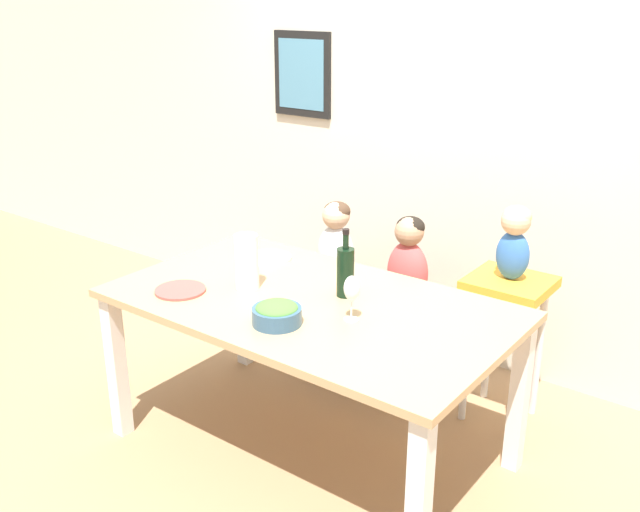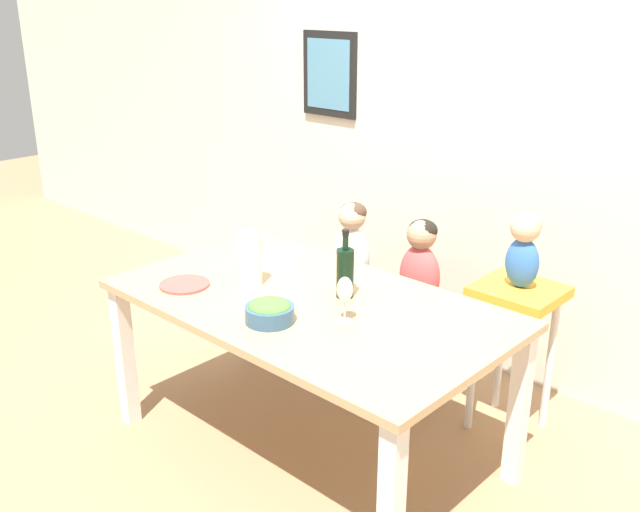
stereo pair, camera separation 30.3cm
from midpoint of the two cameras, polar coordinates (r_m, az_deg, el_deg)
The scene contains 15 objects.
ground_plane at distance 3.42m, azimuth 1.75°, elevation -15.13°, with size 14.00×14.00×0.00m, color #9E7A56.
wall_back at distance 3.90m, azimuth 14.64°, elevation 10.32°, with size 10.00×0.09×2.70m.
dining_table at distance 3.09m, azimuth 1.88°, elevation -5.09°, with size 1.72×0.99×0.75m.
chair_far_left at distance 3.98m, azimuth 4.67°, elevation -3.18°, with size 0.43×0.41×0.47m.
chair_far_center at distance 3.75m, azimuth 10.11°, elevation -5.02°, with size 0.43×0.41×0.47m.
chair_right_highchair at distance 3.44m, azimuth 17.90°, elevation -4.81°, with size 0.37×0.35×0.74m.
person_child_left at distance 3.87m, azimuth 4.81°, elevation 1.08°, with size 0.22×0.16×0.46m.
person_child_center at distance 3.63m, azimuth 10.42°, elevation -0.54°, with size 0.22×0.16×0.46m.
person_baby_right at distance 3.31m, azimuth 18.57°, elevation 0.88°, with size 0.16×0.14×0.35m.
wine_bottle at distance 3.04m, azimuth 4.88°, elevation -1.29°, with size 0.08×0.08×0.30m.
paper_towel_roll at distance 3.16m, azimuth -2.93°, elevation -0.30°, with size 0.11×0.11×0.25m.
wine_glass_near at distance 2.81m, azimuth 5.09°, elevation -2.84°, with size 0.06×0.06×0.19m.
salad_bowl_large at distance 2.83m, azimuth -1.00°, elevation -4.50°, with size 0.20×0.20×0.09m.
dinner_plate_front_left at distance 3.22m, azimuth -8.15°, elevation -2.33°, with size 0.22×0.22×0.01m.
dinner_plate_back_left at distance 3.53m, azimuth -0.87°, elevation -0.07°, with size 0.22×0.22×0.01m.
Camera 2 is at (1.94, -2.01, 1.98)m, focal length 40.00 mm.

